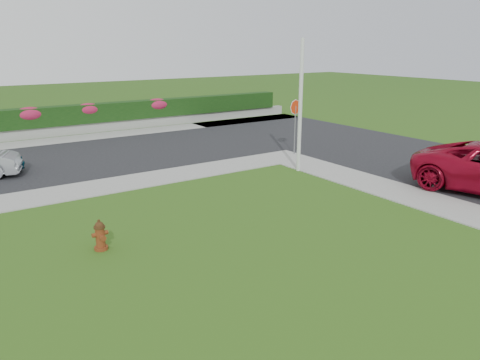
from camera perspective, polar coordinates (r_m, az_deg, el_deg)
ground at (r=11.41m, az=6.37°, el=-10.59°), size 120.00×120.00×0.00m
street_right at (r=22.62m, az=23.38°, el=1.81°), size 8.00×32.00×0.04m
curb_corner at (r=22.18m, az=5.27°, el=2.83°), size 2.00×2.00×0.04m
sidewalk_beyond at (r=27.77m, az=-21.58°, el=4.47°), size 34.00×2.00×0.04m
retaining_wall at (r=29.17m, az=-22.30°, el=5.47°), size 34.00×0.40×0.60m
hedge at (r=29.14m, az=-22.52°, el=7.14°), size 32.00×0.90×1.10m
fire_hydrant at (r=12.64m, az=-16.67°, el=-6.51°), size 0.42×0.40×0.82m
utility_pole at (r=19.38m, az=7.36°, el=8.86°), size 0.16×0.16×5.38m
stop_sign at (r=22.46m, az=6.77°, el=8.04°), size 0.72×0.11×2.65m
flower_clump_d at (r=28.85m, az=-24.30°, el=7.34°), size 1.57×1.01×0.78m
flower_clump_e at (r=29.56m, az=-18.03°, el=8.21°), size 1.44×0.93×0.72m
flower_clump_f at (r=31.07m, az=-10.08°, el=9.06°), size 1.54×0.99×0.77m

